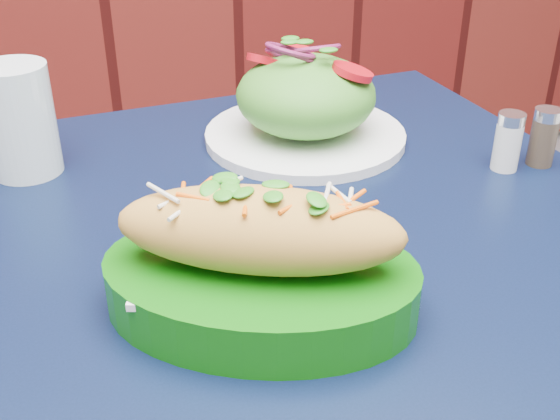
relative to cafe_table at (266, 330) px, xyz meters
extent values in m
cube|color=black|center=(0.00, 0.00, 0.07)|extent=(0.88, 0.88, 0.03)
cylinder|color=black|center=(0.29, 0.36, -0.30)|extent=(0.04, 0.04, 0.72)
cube|color=white|center=(-0.02, -0.08, 0.13)|extent=(0.21, 0.16, 0.01)
ellipsoid|color=gold|center=(-0.02, -0.08, 0.16)|extent=(0.23, 0.16, 0.07)
cylinder|color=white|center=(0.11, 0.23, 0.09)|extent=(0.24, 0.24, 0.01)
ellipsoid|color=#4C992D|center=(0.11, 0.23, 0.15)|extent=(0.17, 0.17, 0.09)
cylinder|color=red|center=(0.16, 0.20, 0.19)|extent=(0.05, 0.05, 0.01)
cylinder|color=red|center=(0.07, 0.27, 0.19)|extent=(0.05, 0.05, 0.01)
cylinder|color=red|center=(0.11, 0.28, 0.19)|extent=(0.05, 0.05, 0.01)
torus|color=#811C52|center=(0.11, 0.23, 0.20)|extent=(0.06, 0.06, 0.01)
torus|color=#811C52|center=(0.11, 0.23, 0.20)|extent=(0.06, 0.06, 0.01)
torus|color=#811C52|center=(0.11, 0.23, 0.20)|extent=(0.06, 0.06, 0.01)
cylinder|color=silver|center=(-0.21, 0.23, 0.15)|extent=(0.08, 0.08, 0.12)
cylinder|color=white|center=(0.30, 0.10, 0.11)|extent=(0.03, 0.03, 0.05)
cylinder|color=silver|center=(0.30, 0.10, 0.15)|extent=(0.03, 0.03, 0.01)
cylinder|color=#3F3326|center=(0.35, 0.10, 0.11)|extent=(0.03, 0.03, 0.05)
cylinder|color=silver|center=(0.35, 0.10, 0.15)|extent=(0.03, 0.03, 0.01)
camera|label=1|loc=(-0.13, -0.52, 0.44)|focal=45.00mm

